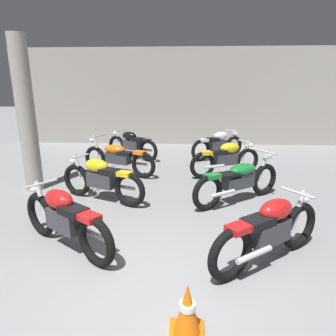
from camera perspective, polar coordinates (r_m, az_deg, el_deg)
ground_plane at (r=3.38m, az=-3.31°, el=-24.86°), size 60.00×60.00×0.00m
back_wall at (r=11.54m, az=1.54°, el=13.65°), size 12.70×0.24×3.60m
support_pillar at (r=6.82m, az=-25.89°, el=9.07°), size 0.36×0.36×3.20m
motorcycle_left_row_0 at (r=4.29m, az=-19.53°, el=-9.19°), size 1.68×1.22×0.88m
motorcycle_left_row_1 at (r=5.86m, az=-12.88°, el=-2.03°), size 1.85×0.90×0.88m
motorcycle_left_row_2 at (r=7.59m, az=-9.77°, el=2.10°), size 2.03×1.05×0.97m
motorcycle_left_row_3 at (r=9.22m, az=-7.08°, el=4.64°), size 1.74×1.12×0.88m
motorcycle_right_row_0 at (r=3.96m, az=19.19°, el=-11.31°), size 1.66×1.25×0.88m
motorcycle_right_row_1 at (r=5.82m, az=13.63°, el=-2.27°), size 1.85×1.32×0.97m
motorcycle_right_row_2 at (r=7.48m, az=11.26°, el=1.89°), size 1.85×0.90×0.88m
motorcycle_right_row_3 at (r=9.26m, az=9.72°, el=4.59°), size 1.71×1.16×0.88m
traffic_cone at (r=2.91m, az=3.76°, el=-26.10°), size 0.32×0.32×0.54m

